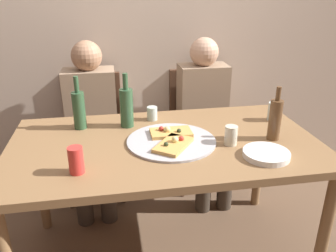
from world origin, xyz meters
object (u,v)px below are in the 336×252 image
at_px(pizza_tray, 171,141).
at_px(wine_bottle, 127,107).
at_px(guest_in_beanie, 205,111).
at_px(dining_table, 165,154).
at_px(water_bottle, 275,119).
at_px(plate_stack, 266,154).
at_px(pizza_slice_extra, 174,144).
at_px(wine_glass, 273,112).
at_px(chair_left, 94,127).
at_px(tumbler_far, 152,113).
at_px(pizza_slice_last, 171,132).
at_px(tumbler_near, 231,135).
at_px(chair_right, 199,120).
at_px(soda_can, 76,160).
at_px(guest_in_sweater, 91,119).

height_order(pizza_tray, wine_bottle, wine_bottle).
bearing_deg(pizza_tray, guest_in_beanie, 61.42).
xyz_separation_m(dining_table, water_bottle, (0.57, -0.08, 0.19)).
xyz_separation_m(plate_stack, guest_in_beanie, (-0.02, 0.96, -0.13)).
relative_size(pizza_slice_extra, wine_glass, 2.31).
height_order(water_bottle, chair_left, water_bottle).
bearing_deg(guest_in_beanie, wine_bottle, 37.40).
height_order(pizza_tray, tumbler_far, tumbler_far).
distance_m(dining_table, pizza_slice_last, 0.12).
bearing_deg(tumbler_near, pizza_tray, 164.91).
bearing_deg(wine_bottle, pizza_tray, -50.67).
bearing_deg(wine_bottle, chair_right, 45.45).
bearing_deg(soda_can, guest_in_beanie, 48.06).
xyz_separation_m(guest_in_sweater, guest_in_beanie, (0.83, 0.00, 0.00)).
bearing_deg(guest_in_sweater, tumbler_near, 132.59).
bearing_deg(tumbler_near, chair_left, 127.69).
bearing_deg(guest_in_sweater, pizza_slice_last, 124.92).
bearing_deg(guest_in_beanie, tumbler_far, 40.79).
height_order(tumbler_near, chair_left, chair_left).
bearing_deg(tumbler_near, plate_stack, -52.59).
xyz_separation_m(tumbler_near, guest_in_beanie, (0.10, 0.80, -0.17)).
relative_size(water_bottle, soda_can, 2.35).
xyz_separation_m(water_bottle, tumbler_far, (-0.59, 0.39, -0.07)).
relative_size(pizza_slice_extra, tumbler_far, 3.11).
bearing_deg(wine_bottle, plate_stack, -38.36).
xyz_separation_m(water_bottle, guest_in_beanie, (-0.15, 0.77, -0.23)).
relative_size(tumbler_near, wine_glass, 0.92).
bearing_deg(dining_table, wine_glass, 14.33).
distance_m(wine_bottle, soda_can, 0.55).
xyz_separation_m(pizza_tray, soda_can, (-0.46, -0.23, 0.05)).
height_order(pizza_tray, wine_glass, wine_glass).
height_order(soda_can, plate_stack, soda_can).
relative_size(dining_table, wine_glass, 14.62).
xyz_separation_m(pizza_slice_extra, tumbler_near, (0.30, -0.01, 0.03)).
relative_size(water_bottle, wine_glass, 2.60).
bearing_deg(pizza_tray, plate_stack, -29.83).
distance_m(pizza_slice_last, wine_bottle, 0.30).
distance_m(pizza_slice_last, guest_in_beanie, 0.76).
bearing_deg(pizza_slice_extra, chair_right, 67.35).
height_order(wine_bottle, water_bottle, wine_bottle).
bearing_deg(guest_in_sweater, wine_glass, 154.68).
distance_m(pizza_slice_extra, chair_left, 1.07).
height_order(pizza_slice_last, pizza_slice_extra, same).
bearing_deg(pizza_slice_last, chair_left, 119.46).
height_order(wine_glass, plate_stack, wine_glass).
distance_m(water_bottle, chair_right, 1.00).
bearing_deg(pizza_tray, chair_left, 116.79).
relative_size(pizza_slice_extra, water_bottle, 0.89).
distance_m(wine_bottle, guest_in_beanie, 0.79).
bearing_deg(chair_left, pizza_tray, 116.79).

